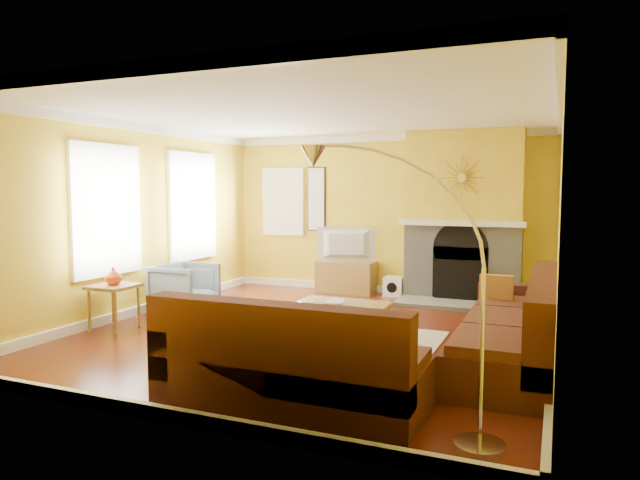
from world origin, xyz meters
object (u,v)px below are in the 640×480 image
at_px(sectional_sofa, 391,319).
at_px(side_table, 114,307).
at_px(arc_lamp, 400,294).
at_px(armchair, 185,288).
at_px(media_console, 346,277).
at_px(coffee_table, 335,324).

xyz_separation_m(sectional_sofa, side_table, (-3.60, 0.00, -0.16)).
bearing_deg(side_table, arc_lamp, -22.33).
xyz_separation_m(sectional_sofa, armchair, (-3.40, 1.20, -0.09)).
height_order(sectional_sofa, armchair, sectional_sofa).
bearing_deg(sectional_sofa, media_console, 116.57).
relative_size(armchair, side_table, 1.37).
height_order(side_table, arc_lamp, arc_lamp).
bearing_deg(coffee_table, media_console, 107.88).
relative_size(coffee_table, armchair, 1.39).
bearing_deg(armchair, arc_lamp, -126.37).
relative_size(sectional_sofa, side_table, 6.47).
distance_m(sectional_sofa, armchair, 3.61).
bearing_deg(armchair, media_console, -33.69).
distance_m(side_table, arc_lamp, 4.54).
height_order(armchair, arc_lamp, arc_lamp).
bearing_deg(side_table, armchair, 80.54).
relative_size(armchair, arc_lamp, 0.38).
xyz_separation_m(sectional_sofa, coffee_table, (-0.80, 0.50, -0.23)).
bearing_deg(media_console, arc_lamp, -66.20).
bearing_deg(sectional_sofa, coffee_table, 147.99).
distance_m(coffee_table, arc_lamp, 2.70).
distance_m(media_console, arc_lamp, 5.84).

